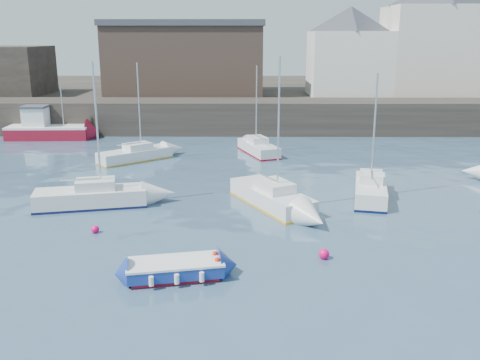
{
  "coord_description": "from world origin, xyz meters",
  "views": [
    {
      "loc": [
        0.26,
        -15.29,
        8.91
      ],
      "look_at": [
        0.0,
        12.0,
        1.5
      ],
      "focal_mm": 40.0,
      "sensor_mm": 36.0,
      "label": 1
    }
  ],
  "objects_px": {
    "sailboat_a": "(91,197)",
    "buoy_near": "(95,233)",
    "sailboat_b": "(272,196)",
    "fishing_boat": "(46,128)",
    "sailboat_f": "(258,148)",
    "sailboat_c": "(370,189)",
    "buoy_mid": "(324,259)",
    "sailboat_h": "(135,154)",
    "buoy_far": "(256,190)",
    "blue_dinghy": "(175,268)"
  },
  "relations": [
    {
      "from": "sailboat_f",
      "to": "buoy_mid",
      "type": "relative_size",
      "value": 15.19
    },
    {
      "from": "blue_dinghy",
      "to": "buoy_mid",
      "type": "relative_size",
      "value": 8.75
    },
    {
      "from": "blue_dinghy",
      "to": "fishing_boat",
      "type": "distance_m",
      "value": 31.95
    },
    {
      "from": "sailboat_b",
      "to": "sailboat_a",
      "type": "bearing_deg",
      "value": -178.6
    },
    {
      "from": "sailboat_a",
      "to": "buoy_far",
      "type": "bearing_deg",
      "value": 19.33
    },
    {
      "from": "blue_dinghy",
      "to": "sailboat_b",
      "type": "xyz_separation_m",
      "value": [
        4.09,
        8.98,
        0.13
      ]
    },
    {
      "from": "sailboat_a",
      "to": "sailboat_b",
      "type": "bearing_deg",
      "value": 1.4
    },
    {
      "from": "fishing_boat",
      "to": "buoy_mid",
      "type": "xyz_separation_m",
      "value": [
        20.94,
        -26.32,
        -0.91
      ]
    },
    {
      "from": "sailboat_b",
      "to": "buoy_mid",
      "type": "bearing_deg",
      "value": -75.64
    },
    {
      "from": "sailboat_a",
      "to": "blue_dinghy",
      "type": "bearing_deg",
      "value": -57.37
    },
    {
      "from": "sailboat_a",
      "to": "buoy_far",
      "type": "distance_m",
      "value": 9.43
    },
    {
      "from": "sailboat_c",
      "to": "sailboat_h",
      "type": "height_order",
      "value": "sailboat_h"
    },
    {
      "from": "blue_dinghy",
      "to": "sailboat_h",
      "type": "relative_size",
      "value": 0.55
    },
    {
      "from": "fishing_boat",
      "to": "buoy_near",
      "type": "bearing_deg",
      "value": -65.49
    },
    {
      "from": "sailboat_a",
      "to": "buoy_near",
      "type": "height_order",
      "value": "sailboat_a"
    },
    {
      "from": "sailboat_a",
      "to": "buoy_near",
      "type": "distance_m",
      "value": 4.21
    },
    {
      "from": "sailboat_h",
      "to": "buoy_far",
      "type": "height_order",
      "value": "sailboat_h"
    },
    {
      "from": "fishing_boat",
      "to": "sailboat_c",
      "type": "bearing_deg",
      "value": -35.86
    },
    {
      "from": "buoy_near",
      "to": "buoy_mid",
      "type": "height_order",
      "value": "buoy_mid"
    },
    {
      "from": "sailboat_c",
      "to": "buoy_far",
      "type": "xyz_separation_m",
      "value": [
        -6.43,
        1.54,
        -0.53
      ]
    },
    {
      "from": "buoy_near",
      "to": "sailboat_a",
      "type": "bearing_deg",
      "value": 107.52
    },
    {
      "from": "buoy_mid",
      "to": "sailboat_c",
      "type": "bearing_deg",
      "value": 65.76
    },
    {
      "from": "buoy_far",
      "to": "sailboat_a",
      "type": "bearing_deg",
      "value": -160.67
    },
    {
      "from": "sailboat_f",
      "to": "blue_dinghy",
      "type": "bearing_deg",
      "value": -99.46
    },
    {
      "from": "sailboat_h",
      "to": "blue_dinghy",
      "type": "bearing_deg",
      "value": -74.59
    },
    {
      "from": "blue_dinghy",
      "to": "buoy_far",
      "type": "relative_size",
      "value": 8.6
    },
    {
      "from": "fishing_boat",
      "to": "sailboat_f",
      "type": "height_order",
      "value": "sailboat_f"
    },
    {
      "from": "sailboat_b",
      "to": "blue_dinghy",
      "type": "bearing_deg",
      "value": -114.5
    },
    {
      "from": "sailboat_c",
      "to": "buoy_near",
      "type": "height_order",
      "value": "sailboat_c"
    },
    {
      "from": "blue_dinghy",
      "to": "buoy_mid",
      "type": "xyz_separation_m",
      "value": [
        5.91,
        1.87,
        -0.38
      ]
    },
    {
      "from": "sailboat_b",
      "to": "buoy_near",
      "type": "relative_size",
      "value": 21.37
    },
    {
      "from": "blue_dinghy",
      "to": "sailboat_h",
      "type": "height_order",
      "value": "sailboat_h"
    },
    {
      "from": "sailboat_f",
      "to": "buoy_mid",
      "type": "bearing_deg",
      "value": -83.7
    },
    {
      "from": "fishing_boat",
      "to": "sailboat_c",
      "type": "relative_size",
      "value": 1.04
    },
    {
      "from": "blue_dinghy",
      "to": "sailboat_c",
      "type": "height_order",
      "value": "sailboat_c"
    },
    {
      "from": "sailboat_c",
      "to": "sailboat_b",
      "type": "bearing_deg",
      "value": -166.65
    },
    {
      "from": "sailboat_h",
      "to": "buoy_near",
      "type": "height_order",
      "value": "sailboat_h"
    },
    {
      "from": "sailboat_b",
      "to": "buoy_far",
      "type": "height_order",
      "value": "sailboat_b"
    },
    {
      "from": "blue_dinghy",
      "to": "sailboat_f",
      "type": "height_order",
      "value": "sailboat_f"
    },
    {
      "from": "buoy_far",
      "to": "buoy_mid",
      "type": "bearing_deg",
      "value": -75.27
    },
    {
      "from": "blue_dinghy",
      "to": "sailboat_b",
      "type": "bearing_deg",
      "value": 65.5
    },
    {
      "from": "blue_dinghy",
      "to": "sailboat_a",
      "type": "height_order",
      "value": "sailboat_a"
    },
    {
      "from": "blue_dinghy",
      "to": "sailboat_f",
      "type": "bearing_deg",
      "value": 80.54
    },
    {
      "from": "buoy_mid",
      "to": "sailboat_b",
      "type": "bearing_deg",
      "value": 104.36
    },
    {
      "from": "sailboat_b",
      "to": "sailboat_c",
      "type": "height_order",
      "value": "sailboat_b"
    },
    {
      "from": "sailboat_a",
      "to": "buoy_far",
      "type": "xyz_separation_m",
      "value": [
        8.88,
        3.12,
        -0.54
      ]
    },
    {
      "from": "sailboat_b",
      "to": "buoy_near",
      "type": "bearing_deg",
      "value": -153.42
    },
    {
      "from": "sailboat_b",
      "to": "sailboat_h",
      "type": "relative_size",
      "value": 1.12
    },
    {
      "from": "fishing_boat",
      "to": "sailboat_a",
      "type": "xyz_separation_m",
      "value": [
        9.43,
        -19.45,
        -0.38
      ]
    },
    {
      "from": "sailboat_c",
      "to": "buoy_far",
      "type": "distance_m",
      "value": 6.63
    }
  ]
}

